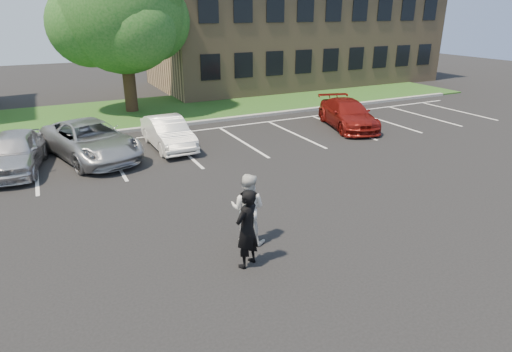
% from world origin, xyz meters
% --- Properties ---
extents(ground_plane, '(90.00, 90.00, 0.00)m').
position_xyz_m(ground_plane, '(0.00, 0.00, 0.00)').
color(ground_plane, black).
rests_on(ground_plane, ground).
extents(curb, '(40.00, 0.30, 0.15)m').
position_xyz_m(curb, '(0.00, 12.00, 0.07)').
color(curb, gray).
rests_on(curb, ground).
extents(grass_strip, '(44.00, 8.00, 0.08)m').
position_xyz_m(grass_strip, '(0.00, 16.00, 0.04)').
color(grass_strip, '#2C4A18').
rests_on(grass_strip, ground).
extents(stall_lines, '(34.00, 5.36, 0.01)m').
position_xyz_m(stall_lines, '(1.40, 8.95, 0.01)').
color(stall_lines, silver).
rests_on(stall_lines, ground).
extents(office_building, '(22.40, 10.40, 8.30)m').
position_xyz_m(office_building, '(14.00, 21.99, 4.16)').
color(office_building, '#8B7252').
rests_on(office_building, ground).
extents(tree, '(7.80, 7.20, 8.80)m').
position_xyz_m(tree, '(-0.31, 16.42, 5.35)').
color(tree, black).
rests_on(tree, ground).
extents(man_black_suit, '(0.83, 0.73, 1.90)m').
position_xyz_m(man_black_suit, '(-1.31, -1.15, 0.95)').
color(man_black_suit, black).
rests_on(man_black_suit, ground).
extents(man_white_shirt, '(1.13, 1.12, 1.85)m').
position_xyz_m(man_white_shirt, '(-0.82, -0.17, 0.92)').
color(man_white_shirt, silver).
rests_on(man_white_shirt, ground).
extents(car_silver_west, '(2.38, 4.50, 1.46)m').
position_xyz_m(car_silver_west, '(-6.19, 8.33, 0.73)').
color(car_silver_west, silver).
rests_on(car_silver_west, ground).
extents(car_silver_minivan, '(3.84, 5.78, 1.48)m').
position_xyz_m(car_silver_minivan, '(-3.52, 8.61, 0.74)').
color(car_silver_minivan, '#A9ABAF').
rests_on(car_silver_minivan, ground).
extents(car_white_sedan, '(1.49, 4.02, 1.31)m').
position_xyz_m(car_white_sedan, '(-0.40, 8.61, 0.66)').
color(car_white_sedan, white).
rests_on(car_white_sedan, ground).
extents(car_red_compact, '(3.11, 5.03, 1.36)m').
position_xyz_m(car_red_compact, '(8.61, 7.91, 0.68)').
color(car_red_compact, maroon).
rests_on(car_red_compact, ground).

